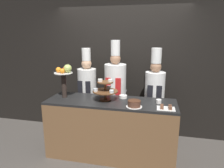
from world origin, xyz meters
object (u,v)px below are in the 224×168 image
Objects in this scene: cup_white at (159,101)px; chef_center_right at (154,94)px; serving_bowl_far at (123,97)px; tiered_stand at (105,89)px; chef_center_left at (115,88)px; fruit_pedestal at (64,75)px; chef_left at (87,90)px; cake_square_tray at (166,108)px; cake_round at (134,104)px.

chef_center_right reaches higher than cup_white.
cup_white is at bearing -13.54° from serving_bowl_far.
tiered_stand is 0.96m from chef_center_right.
cup_white is 0.94m from chef_center_left.
chef_center_right reaches higher than fruit_pedestal.
cup_white is 0.05× the size of chef_center_right.
chef_center_left reaches higher than cup_white.
chef_center_left reaches higher than fruit_pedestal.
cup_white is 0.05× the size of chef_left.
chef_center_left is 1.07× the size of chef_center_right.
fruit_pedestal is 1.67m from cake_square_tray.
chef_center_right is at bearing 36.49° from tiered_stand.
cup_white is at bearing 113.62° from cake_square_tray.
cake_square_tray is 1.67× the size of serving_bowl_far.
fruit_pedestal is 0.97m from chef_center_left.
chef_left is 1.26m from chef_center_right.
serving_bowl_far is at bearing 151.53° from cake_square_tray.
tiered_stand is at bearing -0.82° from fruit_pedestal.
chef_center_left reaches higher than chef_center_right.
tiered_stand is 0.96m from cake_square_tray.
tiered_stand reaches higher than serving_bowl_far.
tiered_stand is 0.72m from fruit_pedestal.
cake_round is (0.48, -0.21, -0.13)m from tiered_stand.
chef_center_left reaches higher than cake_round.
chef_left is 0.99× the size of chef_center_right.
cake_round is 0.13× the size of chef_center_right.
cake_square_tray is at bearing -6.89° from fruit_pedestal.
chef_left is (-1.33, 0.52, -0.04)m from cup_white.
tiered_stand is 0.78m from chef_left.
cup_white is 0.53m from chef_center_right.
tiered_stand is 0.72× the size of fruit_pedestal.
cup_white is 0.59m from serving_bowl_far.
chef_center_right is (0.76, 0.56, -0.18)m from tiered_stand.
cup_white is 0.54× the size of serving_bowl_far.
tiered_stand is 2.67× the size of serving_bowl_far.
cup_white is 0.32× the size of cake_square_tray.
cake_round is at bearing -59.77° from serving_bowl_far.
cake_round is at bearing -177.44° from cake_square_tray.
fruit_pedestal is 1.56m from cup_white.
chef_center_right is at bearing 70.15° from cake_round.
chef_center_left is at bearing 146.49° from cup_white.
chef_center_right reaches higher than serving_bowl_far.
cake_square_tray is 0.77m from chef_center_right.
tiered_stand reaches higher than cake_round.
chef_center_left is at bearing 119.21° from serving_bowl_far.
serving_bowl_far is 0.44m from chef_center_left.
cake_round is 0.45m from cake_square_tray.
chef_center_left is (0.04, 0.56, -0.13)m from tiered_stand.
cake_round is at bearing -60.28° from chef_center_left.
cake_round is (1.17, -0.22, -0.33)m from fruit_pedestal.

